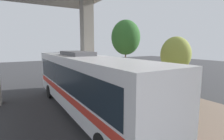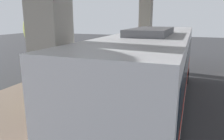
# 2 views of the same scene
# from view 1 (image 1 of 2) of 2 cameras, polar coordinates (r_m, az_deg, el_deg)

# --- Properties ---
(ground_plane) EXTENTS (80.00, 80.00, 0.00)m
(ground_plane) POSITION_cam_1_polar(r_m,az_deg,el_deg) (11.16, 7.65, -13.40)
(ground_plane) COLOR #38383A
(ground_plane) RESTS_ON ground
(sidewalk_strip) EXTENTS (6.00, 40.00, 0.02)m
(sidewalk_strip) POSITION_cam_1_polar(r_m,az_deg,el_deg) (13.14, 18.06, -10.31)
(sidewalk_strip) COLOR #7A6656
(sidewalk_strip) RESTS_ON ground
(bus) EXTENTS (2.79, 12.93, 3.67)m
(bus) POSITION_cam_1_polar(r_m,az_deg,el_deg) (10.65, -8.83, -3.27)
(bus) COLOR silver
(bus) RESTS_ON ground
(fire_hydrant) EXTENTS (0.38, 0.18, 1.04)m
(fire_hydrant) POSITION_cam_1_polar(r_m,az_deg,el_deg) (13.14, 7.81, -7.62)
(fire_hydrant) COLOR red
(fire_hydrant) RESTS_ON ground
(planter_front) EXTENTS (1.60, 1.60, 1.84)m
(planter_front) POSITION_cam_1_polar(r_m,az_deg,el_deg) (14.36, 6.09, -4.67)
(planter_front) COLOR #9E998E
(planter_front) RESTS_ON ground
(planter_middle) EXTENTS (1.26, 1.26, 1.65)m
(planter_middle) POSITION_cam_1_polar(r_m,az_deg,el_deg) (11.31, 15.77, -8.83)
(planter_middle) COLOR #9E998E
(planter_middle) RESTS_ON ground
(planter_back) EXTENTS (1.10, 1.10, 1.61)m
(planter_back) POSITION_cam_1_polar(r_m,az_deg,el_deg) (9.86, 17.93, -11.52)
(planter_back) COLOR #9E998E
(planter_back) RESTS_ON ground
(street_tree_near) EXTENTS (3.00, 3.00, 6.66)m
(street_tree_near) POSITION_cam_1_polar(r_m,az_deg,el_deg) (18.50, 4.51, 10.54)
(street_tree_near) COLOR brown
(street_tree_near) RESTS_ON ground
(street_tree_far) EXTENTS (2.16, 2.16, 4.70)m
(street_tree_far) POSITION_cam_1_polar(r_m,az_deg,el_deg) (13.63, 20.04, 4.76)
(street_tree_far) COLOR brown
(street_tree_far) RESTS_ON ground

